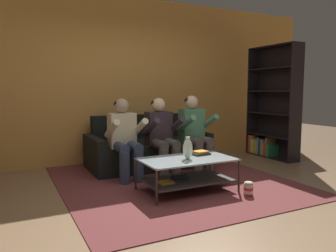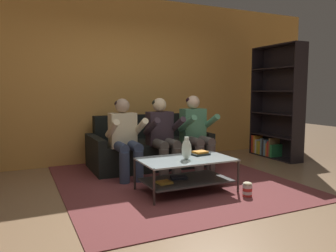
{
  "view_description": "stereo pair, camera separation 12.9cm",
  "coord_description": "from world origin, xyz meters",
  "px_view_note": "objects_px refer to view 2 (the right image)",
  "views": [
    {
      "loc": [
        -1.78,
        -3.16,
        1.27
      ],
      "look_at": [
        0.23,
        0.85,
        0.78
      ],
      "focal_mm": 35.0,
      "sensor_mm": 36.0,
      "label": 1
    },
    {
      "loc": [
        -1.67,
        -3.22,
        1.27
      ],
      "look_at": [
        0.23,
        0.85,
        0.78
      ],
      "focal_mm": 35.0,
      "sensor_mm": 36.0,
      "label": 2
    }
  ],
  "objects_px": {
    "book_stack": "(200,153)",
    "popcorn_tub": "(247,189)",
    "couch": "(149,150)",
    "coffee_table": "(185,170)",
    "bookshelf": "(276,114)",
    "person_seated_right": "(196,130)",
    "vase": "(187,149)",
    "person_seated_left": "(125,135)",
    "person_seated_middle": "(163,133)"
  },
  "relations": [
    {
      "from": "book_stack",
      "to": "popcorn_tub",
      "type": "distance_m",
      "value": 0.78
    },
    {
      "from": "couch",
      "to": "coffee_table",
      "type": "bearing_deg",
      "value": -93.83
    },
    {
      "from": "bookshelf",
      "to": "book_stack",
      "type": "bearing_deg",
      "value": -155.0
    },
    {
      "from": "person_seated_right",
      "to": "popcorn_tub",
      "type": "xyz_separation_m",
      "value": [
        -0.12,
        -1.43,
        -0.55
      ]
    },
    {
      "from": "vase",
      "to": "bookshelf",
      "type": "relative_size",
      "value": 0.13
    },
    {
      "from": "popcorn_tub",
      "to": "couch",
      "type": "bearing_deg",
      "value": 103.22
    },
    {
      "from": "person_seated_left",
      "to": "popcorn_tub",
      "type": "bearing_deg",
      "value": -53.48
    },
    {
      "from": "bookshelf",
      "to": "popcorn_tub",
      "type": "distance_m",
      "value": 2.7
    },
    {
      "from": "book_stack",
      "to": "person_seated_right",
      "type": "bearing_deg",
      "value": 63.54
    },
    {
      "from": "couch",
      "to": "book_stack",
      "type": "distance_m",
      "value": 1.39
    },
    {
      "from": "person_seated_left",
      "to": "popcorn_tub",
      "type": "xyz_separation_m",
      "value": [
        1.06,
        -1.43,
        -0.54
      ]
    },
    {
      "from": "person_seated_middle",
      "to": "book_stack",
      "type": "bearing_deg",
      "value": -76.5
    },
    {
      "from": "coffee_table",
      "to": "book_stack",
      "type": "distance_m",
      "value": 0.36
    },
    {
      "from": "person_seated_middle",
      "to": "coffee_table",
      "type": "distance_m",
      "value": 0.99
    },
    {
      "from": "couch",
      "to": "bookshelf",
      "type": "xyz_separation_m",
      "value": [
        2.45,
        -0.31,
        0.55
      ]
    },
    {
      "from": "person_seated_middle",
      "to": "bookshelf",
      "type": "relative_size",
      "value": 0.55
    },
    {
      "from": "couch",
      "to": "vase",
      "type": "bearing_deg",
      "value": -93.86
    },
    {
      "from": "couch",
      "to": "person_seated_right",
      "type": "height_order",
      "value": "person_seated_right"
    },
    {
      "from": "bookshelf",
      "to": "popcorn_tub",
      "type": "height_order",
      "value": "bookshelf"
    },
    {
      "from": "person_seated_middle",
      "to": "vase",
      "type": "xyz_separation_m",
      "value": [
        -0.1,
        -0.96,
        -0.08
      ]
    },
    {
      "from": "vase",
      "to": "bookshelf",
      "type": "height_order",
      "value": "bookshelf"
    },
    {
      "from": "person_seated_middle",
      "to": "popcorn_tub",
      "type": "bearing_deg",
      "value": -71.79
    },
    {
      "from": "person_seated_right",
      "to": "book_stack",
      "type": "xyz_separation_m",
      "value": [
        -0.4,
        -0.8,
        -0.2
      ]
    },
    {
      "from": "coffee_table",
      "to": "vase",
      "type": "height_order",
      "value": "vase"
    },
    {
      "from": "couch",
      "to": "person_seated_left",
      "type": "relative_size",
      "value": 1.68
    },
    {
      "from": "couch",
      "to": "book_stack",
      "type": "relative_size",
      "value": 7.99
    },
    {
      "from": "person_seated_left",
      "to": "popcorn_tub",
      "type": "distance_m",
      "value": 1.86
    },
    {
      "from": "couch",
      "to": "book_stack",
      "type": "bearing_deg",
      "value": -82.05
    },
    {
      "from": "person_seated_middle",
      "to": "book_stack",
      "type": "distance_m",
      "value": 0.84
    },
    {
      "from": "couch",
      "to": "person_seated_left",
      "type": "distance_m",
      "value": 0.89
    },
    {
      "from": "person_seated_left",
      "to": "vase",
      "type": "height_order",
      "value": "person_seated_left"
    },
    {
      "from": "coffee_table",
      "to": "bookshelf",
      "type": "xyz_separation_m",
      "value": [
        2.55,
        1.18,
        0.55
      ]
    },
    {
      "from": "couch",
      "to": "person_seated_middle",
      "type": "xyz_separation_m",
      "value": [
        0.0,
        -0.57,
        0.35
      ]
    },
    {
      "from": "couch",
      "to": "person_seated_left",
      "type": "bearing_deg",
      "value": -135.78
    },
    {
      "from": "person_seated_right",
      "to": "bookshelf",
      "type": "bearing_deg",
      "value": 7.85
    },
    {
      "from": "coffee_table",
      "to": "book_stack",
      "type": "xyz_separation_m",
      "value": [
        0.29,
        0.13,
        0.16
      ]
    },
    {
      "from": "couch",
      "to": "person_seated_right",
      "type": "relative_size",
      "value": 1.64
    },
    {
      "from": "popcorn_tub",
      "to": "person_seated_right",
      "type": "bearing_deg",
      "value": 85.29
    },
    {
      "from": "person_seated_middle",
      "to": "bookshelf",
      "type": "xyz_separation_m",
      "value": [
        2.45,
        0.26,
        0.19
      ]
    },
    {
      "from": "person_seated_left",
      "to": "person_seated_middle",
      "type": "height_order",
      "value": "person_seated_middle"
    },
    {
      "from": "person_seated_left",
      "to": "coffee_table",
      "type": "relative_size",
      "value": 0.99
    },
    {
      "from": "vase",
      "to": "book_stack",
      "type": "height_order",
      "value": "vase"
    },
    {
      "from": "couch",
      "to": "vase",
      "type": "xyz_separation_m",
      "value": [
        -0.1,
        -1.53,
        0.27
      ]
    },
    {
      "from": "person_seated_middle",
      "to": "person_seated_right",
      "type": "bearing_deg",
      "value": 0.3
    },
    {
      "from": "person_seated_right",
      "to": "book_stack",
      "type": "relative_size",
      "value": 4.88
    },
    {
      "from": "bookshelf",
      "to": "person_seated_left",
      "type": "bearing_deg",
      "value": -175.11
    },
    {
      "from": "couch",
      "to": "book_stack",
      "type": "xyz_separation_m",
      "value": [
        0.19,
        -1.37,
        0.16
      ]
    },
    {
      "from": "person_seated_right",
      "to": "bookshelf",
      "type": "relative_size",
      "value": 0.57
    },
    {
      "from": "book_stack",
      "to": "bookshelf",
      "type": "bearing_deg",
      "value": 25.0
    },
    {
      "from": "coffee_table",
      "to": "vase",
      "type": "xyz_separation_m",
      "value": [
        -0.0,
        -0.04,
        0.27
      ]
    }
  ]
}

